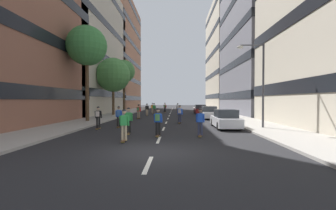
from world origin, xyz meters
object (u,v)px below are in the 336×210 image
object	(u,v)px
parked_car_far	(200,110)
skater_3	(154,108)
street_tree_far	(113,75)
skater_6	(153,108)
parked_car_near	(225,119)
skater_1	(200,121)
street_tree_near	(87,46)
skater_9	(180,113)
skater_0	(129,119)
skater_12	(147,109)
skater_5	(124,124)
street_tree_mid	(124,71)
streetlamp_right	(259,76)
skater_10	(119,115)
skater_7	(139,110)
skater_4	(158,120)
skater_2	(178,108)
skater_11	(165,107)
parked_car_mid	(209,113)
skater_8	(98,116)

from	to	relation	value
parked_car_far	skater_3	bearing A→B (deg)	-171.91
street_tree_far	skater_6	bearing A→B (deg)	52.16
parked_car_near	skater_1	xyz separation A→B (m)	(-2.50, -4.42, 0.29)
street_tree_near	skater_9	xyz separation A→B (m)	(9.52, -0.96, -6.79)
skater_0	skater_12	size ratio (longest dim) A/B	1.00
skater_3	parked_car_far	bearing A→B (deg)	8.09
skater_5	skater_6	distance (m)	27.33
street_tree_mid	streetlamp_right	distance (m)	27.01
street_tree_far	skater_1	bearing A→B (deg)	-60.49
parked_car_near	skater_10	distance (m)	8.75
parked_car_near	streetlamp_right	size ratio (longest dim) A/B	0.68
street_tree_mid	skater_7	xyz separation A→B (m)	(4.58, -12.17, -6.27)
skater_4	skater_12	size ratio (longest dim) A/B	1.00
skater_2	skater_11	size ratio (longest dim) A/B	1.00
skater_1	skater_11	bearing A→B (deg)	97.24
parked_car_mid	skater_3	xyz separation A→B (m)	(-7.56, 8.93, 0.29)
parked_car_far	skater_1	bearing A→B (deg)	-96.00
street_tree_mid	skater_9	world-z (taller)	street_tree_mid
skater_4	street_tree_far	bearing A→B (deg)	112.96
parked_car_near	skater_0	size ratio (longest dim) A/B	2.47
skater_2	skater_8	bearing A→B (deg)	-107.77
street_tree_mid	skater_10	xyz separation A→B (m)	(4.40, -21.20, -6.27)
parked_car_far	streetlamp_right	bearing A→B (deg)	-83.14
street_tree_near	streetlamp_right	xyz separation A→B (m)	(15.56, -5.21, -3.66)
skater_3	skater_1	bearing A→B (deg)	-77.47
skater_0	skater_11	size ratio (longest dim) A/B	1.00
street_tree_far	skater_3	distance (m)	8.43
street_tree_far	skater_7	distance (m)	8.57
parked_car_far	skater_4	size ratio (longest dim) A/B	2.47
skater_1	skater_8	world-z (taller)	same
skater_11	skater_12	world-z (taller)	same
skater_6	skater_8	world-z (taller)	same
skater_2	skater_9	bearing A→B (deg)	-89.66
skater_3	skater_6	world-z (taller)	same
skater_3	skater_10	distance (m)	18.32
parked_car_far	skater_7	bearing A→B (deg)	-129.70
skater_2	skater_10	bearing A→B (deg)	-105.04
skater_2	skater_5	world-z (taller)	same
skater_6	skater_9	world-z (taller)	same
skater_6	skater_3	bearing A→B (deg)	-78.58
parked_car_far	skater_1	size ratio (longest dim) A/B	2.47
parked_car_far	skater_8	world-z (taller)	skater_8
street_tree_far	skater_12	bearing A→B (deg)	5.90
skater_6	skater_7	world-z (taller)	same
skater_3	skater_12	bearing A→B (deg)	-102.02
parked_car_far	skater_2	distance (m)	3.79
skater_3	skater_10	bearing A→B (deg)	-93.72
skater_5	skater_8	world-z (taller)	same
skater_2	skater_3	xyz separation A→B (m)	(-3.84, -0.42, 0.00)
skater_12	street_tree_near	bearing A→B (deg)	-115.26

